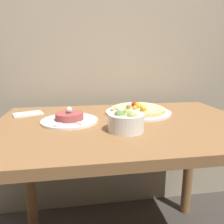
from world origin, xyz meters
The scene contains 6 objects.
back_wall centered at (0.00, 0.84, 1.30)m, with size 8.00×0.05×2.60m.
dining_table centered at (0.00, 0.36, 0.61)m, with size 1.08×0.72×0.73m.
pizza_plate centered at (0.09, 0.50, 0.74)m, with size 0.32×0.32×0.06m.
tartare_plate centered at (-0.23, 0.40, 0.74)m, with size 0.24×0.24×0.06m.
small_bowl centered at (-0.02, 0.25, 0.76)m, with size 0.13×0.13×0.08m.
napkin centered at (-0.43, 0.55, 0.73)m, with size 0.15×0.12×0.01m.
Camera 1 is at (-0.19, -0.50, 0.99)m, focal length 35.00 mm.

